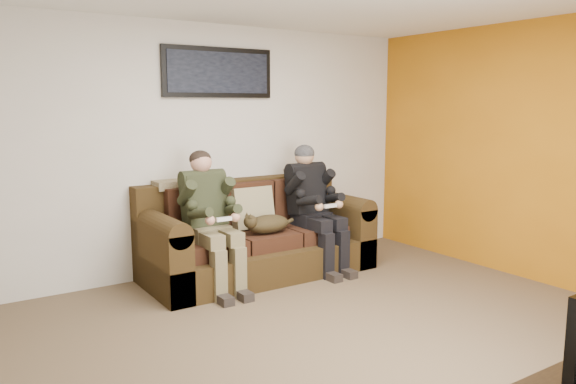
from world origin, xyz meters
TOP-DOWN VIEW (x-y plane):
  - floor at (0.00, 0.00)m, footprint 5.00×5.00m
  - wall_back at (0.00, 2.25)m, footprint 5.00×0.00m
  - wall_right at (2.50, 0.00)m, footprint 0.00×4.50m
  - accent_wall_right at (2.49, 0.00)m, footprint 0.00×4.50m
  - sofa at (0.27, 1.83)m, footprint 2.38×1.03m
  - throw_pillow at (0.27, 1.88)m, footprint 0.45×0.22m
  - throw_blanket at (-0.46, 2.13)m, footprint 0.49×0.24m
  - person_left at (-0.35, 1.64)m, footprint 0.51×0.87m
  - person_right at (0.88, 1.64)m, footprint 0.51×0.86m
  - cat at (0.25, 1.58)m, footprint 0.66×0.26m
  - framed_poster at (0.07, 2.22)m, footprint 1.25×0.05m

SIDE VIEW (x-z plane):
  - floor at x=0.00m, z-range 0.00..0.00m
  - sofa at x=0.27m, z-range -0.12..0.85m
  - cat at x=0.25m, z-range 0.46..0.70m
  - throw_pillow at x=0.27m, z-range 0.47..0.92m
  - person_left at x=-0.35m, z-range 0.09..1.42m
  - person_right at x=0.88m, z-range 0.09..1.43m
  - throw_blanket at x=-0.46m, z-range 0.93..1.02m
  - wall_back at x=0.00m, z-range -1.20..3.80m
  - wall_right at x=2.50m, z-range -0.95..3.55m
  - accent_wall_right at x=2.49m, z-range -0.95..3.55m
  - framed_poster at x=0.07m, z-range 1.84..2.36m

